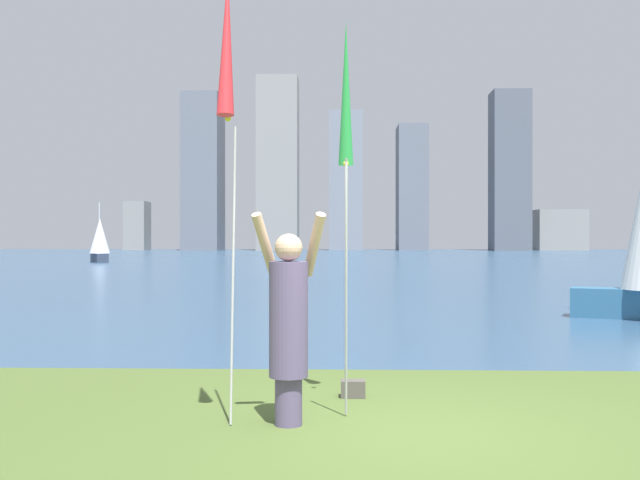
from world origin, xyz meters
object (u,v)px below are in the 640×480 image
person (289,320)px  sailboat_3 (100,241)px  kite_flag_left (227,50)px  bag (353,389)px  kite_flag_right (346,101)px

person → sailboat_3: bearing=128.6°
kite_flag_left → bag: kite_flag_left is taller
kite_flag_left → person: bearing=25.1°
person → bag: bearing=81.1°
person → kite_flag_right: (0.55, 0.72, 2.23)m
sailboat_3 → kite_flag_right: bearing=-68.7°
person → kite_flag_right: 2.41m
kite_flag_left → kite_flag_right: bearing=41.6°
person → kite_flag_left: 2.60m
person → kite_flag_left: kite_flag_left is taller
kite_flag_right → sailboat_3: size_ratio=0.88×
person → bag: 1.66m
bag → person: bearing=-117.0°
kite_flag_left → sailboat_3: (-17.51, 48.74, -1.87)m
kite_flag_right → sailboat_3: bearing=111.3°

